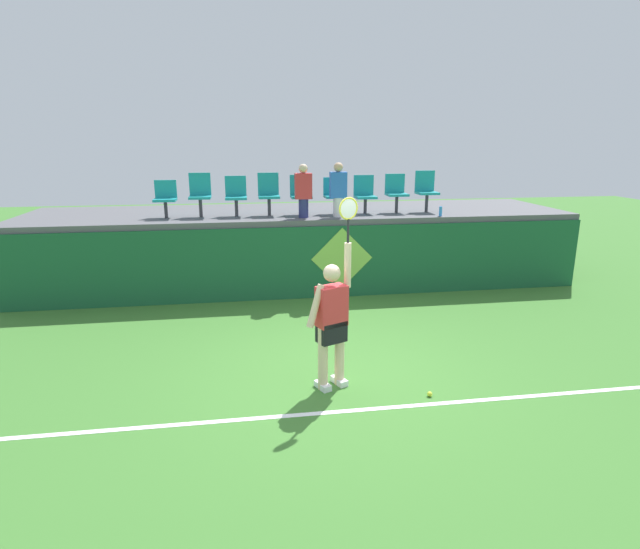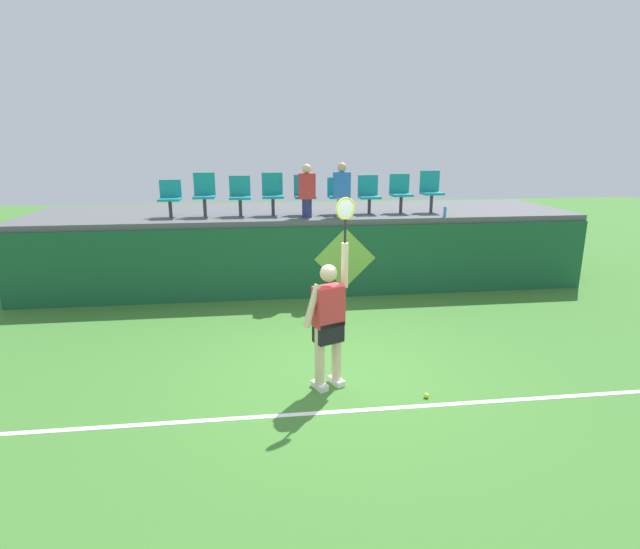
{
  "view_description": "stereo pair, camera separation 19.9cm",
  "coord_description": "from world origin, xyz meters",
  "px_view_note": "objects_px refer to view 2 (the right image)",
  "views": [
    {
      "loc": [
        -1.26,
        -6.28,
        3.18
      ],
      "look_at": [
        -0.09,
        1.27,
        1.11
      ],
      "focal_mm": 28.3,
      "sensor_mm": 36.0,
      "label": 1
    },
    {
      "loc": [
        -1.06,
        -6.31,
        3.18
      ],
      "look_at": [
        -0.09,
        1.27,
        1.11
      ],
      "focal_mm": 28.3,
      "sensor_mm": 36.0,
      "label": 2
    }
  ],
  "objects_px": {
    "stadium_chair_0": "(170,196)",
    "tennis_player": "(329,319)",
    "stadium_chair_2": "(240,194)",
    "tennis_ball": "(426,395)",
    "stadium_chair_4": "(305,193)",
    "stadium_chair_7": "(400,191)",
    "spectator_0": "(307,190)",
    "water_bottle": "(445,212)",
    "stadium_chair_5": "(338,194)",
    "stadium_chair_3": "(273,192)",
    "stadium_chair_8": "(431,189)",
    "stadium_chair_6": "(369,193)",
    "stadium_chair_1": "(204,192)",
    "spectator_1": "(342,189)"
  },
  "relations": [
    {
      "from": "stadium_chair_0",
      "to": "tennis_player",
      "type": "bearing_deg",
      "value": -60.98
    },
    {
      "from": "stadium_chair_2",
      "to": "tennis_ball",
      "type": "bearing_deg",
      "value": -65.38
    },
    {
      "from": "tennis_ball",
      "to": "stadium_chair_4",
      "type": "xyz_separation_m",
      "value": [
        -1.03,
        5.22,
        2.03
      ]
    },
    {
      "from": "stadium_chair_0",
      "to": "stadium_chair_7",
      "type": "bearing_deg",
      "value": 0.06
    },
    {
      "from": "stadium_chair_4",
      "to": "spectator_0",
      "type": "bearing_deg",
      "value": -90.0
    },
    {
      "from": "water_bottle",
      "to": "stadium_chair_5",
      "type": "bearing_deg",
      "value": 161.89
    },
    {
      "from": "tennis_ball",
      "to": "stadium_chair_2",
      "type": "height_order",
      "value": "stadium_chair_2"
    },
    {
      "from": "stadium_chair_3",
      "to": "stadium_chair_4",
      "type": "bearing_deg",
      "value": -0.32
    },
    {
      "from": "stadium_chair_8",
      "to": "stadium_chair_6",
      "type": "bearing_deg",
      "value": -179.98
    },
    {
      "from": "stadium_chair_2",
      "to": "stadium_chair_6",
      "type": "bearing_deg",
      "value": 0.05
    },
    {
      "from": "stadium_chair_2",
      "to": "stadium_chair_4",
      "type": "height_order",
      "value": "stadium_chair_4"
    },
    {
      "from": "stadium_chair_4",
      "to": "stadium_chair_5",
      "type": "height_order",
      "value": "stadium_chair_4"
    },
    {
      "from": "stadium_chair_3",
      "to": "stadium_chair_6",
      "type": "xyz_separation_m",
      "value": [
        2.08,
        -0.0,
        -0.05
      ]
    },
    {
      "from": "tennis_player",
      "to": "stadium_chair_1",
      "type": "height_order",
      "value": "stadium_chair_1"
    },
    {
      "from": "spectator_0",
      "to": "spectator_1",
      "type": "height_order",
      "value": "spectator_1"
    },
    {
      "from": "stadium_chair_7",
      "to": "tennis_player",
      "type": "bearing_deg",
      "value": -115.47
    },
    {
      "from": "stadium_chair_4",
      "to": "stadium_chair_7",
      "type": "xyz_separation_m",
      "value": [
        2.1,
        -0.0,
        0.01
      ]
    },
    {
      "from": "stadium_chair_1",
      "to": "stadium_chair_2",
      "type": "distance_m",
      "value": 0.73
    },
    {
      "from": "stadium_chair_5",
      "to": "stadium_chair_8",
      "type": "distance_m",
      "value": 2.06
    },
    {
      "from": "stadium_chair_5",
      "to": "tennis_ball",
      "type": "bearing_deg",
      "value": -86.68
    },
    {
      "from": "tennis_player",
      "to": "stadium_chair_1",
      "type": "distance_m",
      "value": 5.26
    },
    {
      "from": "tennis_ball",
      "to": "spectator_0",
      "type": "height_order",
      "value": "spectator_0"
    },
    {
      "from": "tennis_player",
      "to": "stadium_chair_4",
      "type": "distance_m",
      "value": 4.88
    },
    {
      "from": "spectator_1",
      "to": "stadium_chair_7",
      "type": "bearing_deg",
      "value": 17.94
    },
    {
      "from": "tennis_player",
      "to": "stadium_chair_2",
      "type": "distance_m",
      "value": 5.03
    },
    {
      "from": "stadium_chair_0",
      "to": "stadium_chair_7",
      "type": "relative_size",
      "value": 0.91
    },
    {
      "from": "tennis_ball",
      "to": "water_bottle",
      "type": "bearing_deg",
      "value": 67.84
    },
    {
      "from": "stadium_chair_2",
      "to": "stadium_chair_4",
      "type": "bearing_deg",
      "value": 0.03
    },
    {
      "from": "stadium_chair_5",
      "to": "stadium_chair_6",
      "type": "relative_size",
      "value": 0.95
    },
    {
      "from": "stadium_chair_2",
      "to": "stadium_chair_3",
      "type": "xyz_separation_m",
      "value": [
        0.68,
        0.0,
        0.03
      ]
    },
    {
      "from": "stadium_chair_6",
      "to": "stadium_chair_7",
      "type": "relative_size",
      "value": 0.98
    },
    {
      "from": "water_bottle",
      "to": "stadium_chair_6",
      "type": "xyz_separation_m",
      "value": [
        -1.47,
        0.71,
        0.34
      ]
    },
    {
      "from": "stadium_chair_8",
      "to": "stadium_chair_7",
      "type": "bearing_deg",
      "value": -179.69
    },
    {
      "from": "stadium_chair_5",
      "to": "spectator_0",
      "type": "bearing_deg",
      "value": -147.99
    },
    {
      "from": "stadium_chair_6",
      "to": "stadium_chair_8",
      "type": "bearing_deg",
      "value": 0.02
    },
    {
      "from": "stadium_chair_0",
      "to": "stadium_chair_8",
      "type": "bearing_deg",
      "value": 0.09
    },
    {
      "from": "stadium_chair_8",
      "to": "water_bottle",
      "type": "bearing_deg",
      "value": -83.65
    },
    {
      "from": "water_bottle",
      "to": "stadium_chair_1",
      "type": "relative_size",
      "value": 0.23
    },
    {
      "from": "stadium_chair_2",
      "to": "spectator_0",
      "type": "height_order",
      "value": "spectator_0"
    },
    {
      "from": "tennis_ball",
      "to": "stadium_chair_7",
      "type": "height_order",
      "value": "stadium_chair_7"
    },
    {
      "from": "stadium_chair_5",
      "to": "spectator_1",
      "type": "height_order",
      "value": "spectator_1"
    },
    {
      "from": "spectator_1",
      "to": "stadium_chair_6",
      "type": "bearing_deg",
      "value": 33.75
    },
    {
      "from": "stadium_chair_4",
      "to": "stadium_chair_5",
      "type": "bearing_deg",
      "value": -0.48
    },
    {
      "from": "tennis_ball",
      "to": "stadium_chair_8",
      "type": "relative_size",
      "value": 0.07
    },
    {
      "from": "water_bottle",
      "to": "stadium_chair_5",
      "type": "height_order",
      "value": "stadium_chair_5"
    },
    {
      "from": "stadium_chair_5",
      "to": "stadium_chair_8",
      "type": "bearing_deg",
      "value": 0.23
    },
    {
      "from": "stadium_chair_5",
      "to": "stadium_chair_6",
      "type": "height_order",
      "value": "stadium_chair_6"
    },
    {
      "from": "stadium_chair_0",
      "to": "stadium_chair_5",
      "type": "xyz_separation_m",
      "value": [
        3.52,
        0.0,
        0.01
      ]
    },
    {
      "from": "stadium_chair_8",
      "to": "stadium_chair_4",
      "type": "bearing_deg",
      "value": -179.96
    },
    {
      "from": "spectator_1",
      "to": "tennis_ball",
      "type": "bearing_deg",
      "value": -86.37
    }
  ]
}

